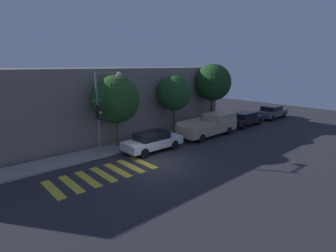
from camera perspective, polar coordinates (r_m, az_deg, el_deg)
ground_plane at (r=16.38m, az=-2.42°, el=-8.23°), size 60.00×60.00×0.00m
sidewalk at (r=19.62m, az=-10.35°, el=-4.56°), size 26.00×2.05×0.14m
building_row at (r=22.82m, az=-16.55°, el=4.79°), size 26.00×6.00×5.71m
crosswalk at (r=15.34m, az=-13.93°, el=-10.16°), size 5.93×2.60×0.00m
traffic_light_pole at (r=17.33m, az=-13.87°, el=4.82°), size 2.19×0.56×5.60m
sedan_near_corner at (r=18.49m, az=-3.37°, el=-3.29°), size 4.37×1.74×1.38m
pickup_truck at (r=22.81m, az=9.14°, el=0.23°), size 5.79×2.02×1.81m
sedan_middle at (r=27.26m, az=16.41°, el=1.57°), size 4.62×1.77×1.37m
sedan_far_end at (r=32.00m, az=21.61°, el=2.90°), size 4.28×1.83×1.44m
tree_near_corner at (r=19.11m, az=-11.31°, el=5.70°), size 3.42×3.42×5.29m
tree_midblock at (r=22.55m, az=1.32°, el=7.13°), size 2.98×2.98×5.10m
tree_far_end at (r=26.33m, az=9.73°, el=9.32°), size 3.58×3.58×6.09m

